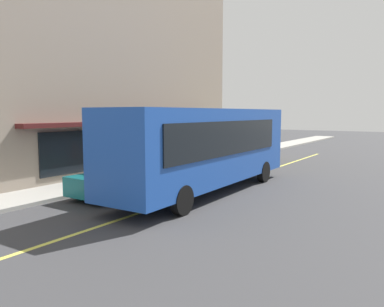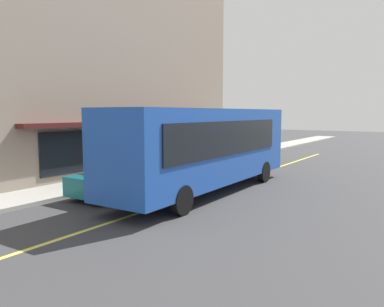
% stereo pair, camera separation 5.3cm
% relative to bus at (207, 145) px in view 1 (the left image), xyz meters
% --- Properties ---
extents(ground, '(120.00, 120.00, 0.00)m').
position_rel_bus_xyz_m(ground, '(-0.29, 0.14, -1.99)').
color(ground, '#38383A').
extents(sidewalk, '(80.00, 2.41, 0.15)m').
position_rel_bus_xyz_m(sidewalk, '(-0.29, 5.09, -1.91)').
color(sidewalk, '#9E9B93').
rests_on(sidewalk, ground).
extents(lane_centre_stripe, '(36.00, 0.16, 0.01)m').
position_rel_bus_xyz_m(lane_centre_stripe, '(-0.29, 0.14, -1.98)').
color(lane_centre_stripe, '#D8D14C').
rests_on(lane_centre_stripe, ground).
extents(storefront_building, '(20.34, 12.00, 13.69)m').
position_rel_bus_xyz_m(storefront_building, '(2.46, 11.98, 4.85)').
color(storefront_building, gray).
rests_on(storefront_building, ground).
extents(bus, '(11.17, 2.74, 3.50)m').
position_rel_bus_xyz_m(bus, '(0.00, 0.00, 0.00)').
color(bus, '#1E4CAD').
rests_on(bus, ground).
extents(car_teal, '(4.31, 1.88, 1.52)m').
position_rel_bus_xyz_m(car_teal, '(-2.38, 2.63, -1.24)').
color(car_teal, '#14666B').
rests_on(car_teal, ground).
extents(car_yellow, '(4.32, 1.90, 1.52)m').
position_rel_bus_xyz_m(car_yellow, '(10.82, 2.62, -1.24)').
color(car_yellow, yellow).
rests_on(car_yellow, ground).
extents(pedestrian_near_storefront, '(0.34, 0.34, 1.64)m').
position_rel_bus_xyz_m(pedestrian_near_storefront, '(-0.42, 4.58, -0.86)').
color(pedestrian_near_storefront, black).
rests_on(pedestrian_near_storefront, sidewalk).
extents(pedestrian_at_corner, '(0.34, 0.34, 1.68)m').
position_rel_bus_xyz_m(pedestrian_at_corner, '(1.01, 5.81, -0.83)').
color(pedestrian_at_corner, black).
rests_on(pedestrian_at_corner, sidewalk).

